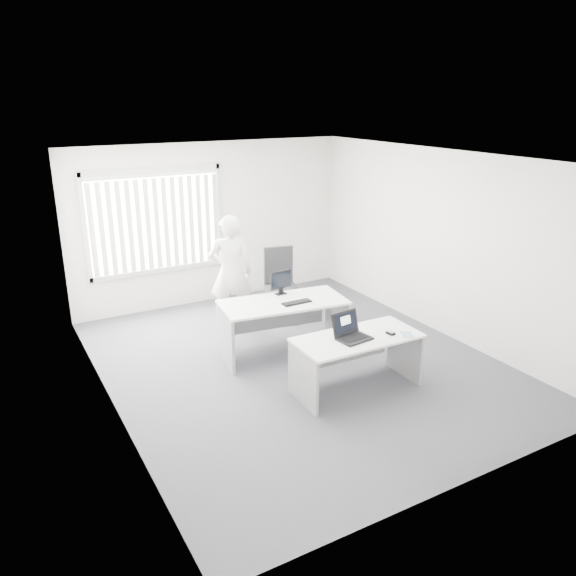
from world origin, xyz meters
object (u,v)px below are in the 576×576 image
monitor (281,282)px  desk_far (283,316)px  office_chair (281,297)px  desk_near (357,351)px  laptop (355,328)px  person (231,272)px

monitor → desk_far: bearing=-119.3°
desk_far → office_chair: bearing=69.9°
office_chair → monitor: bearing=-106.5°
desk_near → monitor: 1.71m
desk_near → desk_far: (-0.29, 1.36, 0.06)m
laptop → office_chair: bearing=73.5°
laptop → monitor: (-0.09, 1.70, 0.10)m
desk_near → laptop: bearing=-146.3°
office_chair → person: bearing=-169.5°
desk_near → person: 2.70m
office_chair → desk_far: bearing=-105.0°
laptop → monitor: monitor is taller
desk_far → person: bearing=108.4°
office_chair → monitor: office_chair is taller
desk_near → desk_far: 1.39m
office_chair → monitor: size_ratio=3.33×
person → desk_near: bearing=124.4°
desk_near → monitor: (-0.17, 1.64, 0.46)m
laptop → desk_near: bearing=25.4°
desk_far → laptop: (0.20, -1.41, 0.30)m
desk_near → person: size_ratio=0.87×
office_chair → monitor: (-0.52, -0.94, 0.61)m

